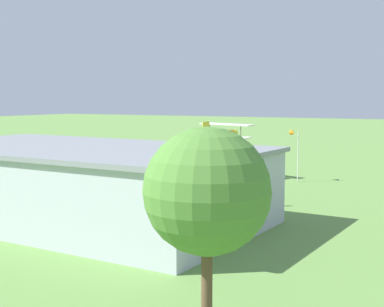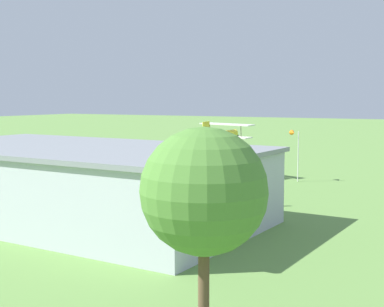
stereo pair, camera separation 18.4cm
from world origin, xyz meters
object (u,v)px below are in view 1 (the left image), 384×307
object	(u,v)px
person_near_hangar_door	(276,198)
person_beside_truck	(148,181)
biplane	(222,133)
windsock	(294,136)
tree_behind_hangar_left	(207,192)
hangar	(77,183)
car_black	(42,178)

from	to	relation	value
person_near_hangar_door	person_beside_truck	distance (m)	16.34
biplane	person_near_hangar_door	xyz separation A→B (m)	(-12.71, 15.05, -4.68)
person_beside_truck	windsock	world-z (taller)	windsock
biplane	windsock	distance (m)	9.18
person_near_hangar_door	tree_behind_hangar_left	world-z (taller)	tree_behind_hangar_left
hangar	person_near_hangar_door	xyz separation A→B (m)	(-12.40, -12.94, -2.24)
person_beside_truck	biplane	bearing A→B (deg)	-105.60
car_black	tree_behind_hangar_left	distance (m)	45.53
windsock	car_black	bearing A→B (deg)	34.18
person_beside_truck	tree_behind_hangar_left	bearing A→B (deg)	126.47
windsock	tree_behind_hangar_left	bearing A→B (deg)	104.06
biplane	person_near_hangar_door	bearing A→B (deg)	130.17
hangar	windsock	world-z (taller)	windsock
biplane	tree_behind_hangar_left	xyz separation A→B (m)	(-20.31, 43.93, 0.84)
car_black	hangar	bearing A→B (deg)	141.92
car_black	windsock	xyz separation A→B (m)	(-24.30, -16.50, 4.52)
biplane	windsock	world-z (taller)	biplane
person_beside_truck	person_near_hangar_door	bearing A→B (deg)	169.01
hangar	car_black	world-z (taller)	hangar
car_black	person_beside_truck	distance (m)	12.45
hangar	tree_behind_hangar_left	distance (m)	25.78
car_black	tree_behind_hangar_left	xyz separation A→B (m)	(-35.46, 28.04, 5.47)
car_black	tree_behind_hangar_left	bearing A→B (deg)	141.66
hangar	car_black	bearing A→B (deg)	-38.08
person_near_hangar_door	windsock	bearing A→B (deg)	-77.22
person_beside_truck	car_black	bearing A→B (deg)	18.48
tree_behind_hangar_left	windsock	distance (m)	45.93
person_beside_truck	windsock	size ratio (longest dim) A/B	0.27
hangar	tree_behind_hangar_left	size ratio (longest dim) A/B	3.51
hangar	person_beside_truck	bearing A→B (deg)	-77.23
tree_behind_hangar_left	car_black	bearing A→B (deg)	-38.34
biplane	person_near_hangar_door	size ratio (longest dim) A/B	5.41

